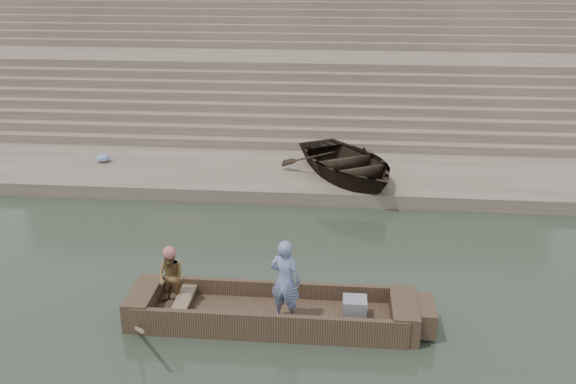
# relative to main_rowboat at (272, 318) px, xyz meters

# --- Properties ---
(ground) EXTENTS (120.00, 120.00, 0.00)m
(ground) POSITION_rel_main_rowboat_xyz_m (-2.34, -0.00, -0.11)
(ground) COLOR #2C3729
(ground) RESTS_ON ground
(lower_landing) EXTENTS (32.00, 4.00, 0.40)m
(lower_landing) POSITION_rel_main_rowboat_xyz_m (-2.34, 8.00, 0.09)
(lower_landing) COLOR gray
(lower_landing) RESTS_ON ground
(mid_landing) EXTENTS (32.00, 3.00, 2.80)m
(mid_landing) POSITION_rel_main_rowboat_xyz_m (-2.34, 15.50, 1.29)
(mid_landing) COLOR gray
(mid_landing) RESTS_ON ground
(upper_landing) EXTENTS (32.00, 3.00, 5.20)m
(upper_landing) POSITION_rel_main_rowboat_xyz_m (-2.34, 22.50, 2.49)
(upper_landing) COLOR gray
(upper_landing) RESTS_ON ground
(ghat_steps) EXTENTS (32.00, 11.00, 5.20)m
(ghat_steps) POSITION_rel_main_rowboat_xyz_m (-2.34, 17.19, 1.69)
(ghat_steps) COLOR gray
(ghat_steps) RESTS_ON ground
(main_rowboat) EXTENTS (5.00, 1.30, 0.22)m
(main_rowboat) POSITION_rel_main_rowboat_xyz_m (0.00, 0.00, 0.00)
(main_rowboat) COLOR brown
(main_rowboat) RESTS_ON ground
(rowboat_trim) EXTENTS (6.04, 2.63, 1.88)m
(rowboat_trim) POSITION_rel_main_rowboat_xyz_m (0.21, -0.01, 0.20)
(rowboat_trim) COLOR brown
(rowboat_trim) RESTS_ON ground
(standing_man) EXTENTS (0.70, 0.57, 1.65)m
(standing_man) POSITION_rel_main_rowboat_xyz_m (0.29, -0.18, 0.94)
(standing_man) COLOR navy
(standing_man) RESTS_ON main_rowboat
(rowing_man) EXTENTS (0.71, 0.64, 1.21)m
(rowing_man) POSITION_rel_main_rowboat_xyz_m (-2.00, 0.13, 0.72)
(rowing_man) COLOR #297B2D
(rowing_man) RESTS_ON main_rowboat
(television) EXTENTS (0.46, 0.42, 0.40)m
(television) POSITION_rel_main_rowboat_xyz_m (1.60, 0.00, 0.31)
(television) COLOR gray
(television) RESTS_ON main_rowboat
(beached_rowboat) EXTENTS (4.87, 5.34, 0.91)m
(beached_rowboat) POSITION_rel_main_rowboat_xyz_m (1.43, 7.48, 0.74)
(beached_rowboat) COLOR #2D2116
(beached_rowboat) RESTS_ON lower_landing
(cloth_bundles) EXTENTS (5.66, 0.99, 0.26)m
(cloth_bundles) POSITION_rel_main_rowboat_xyz_m (-9.08, 8.50, 0.42)
(cloth_bundles) COLOR #3F5999
(cloth_bundles) RESTS_ON lower_landing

